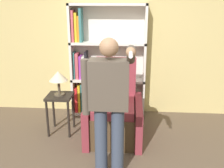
{
  "coord_description": "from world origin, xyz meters",
  "views": [
    {
      "loc": [
        0.31,
        -2.58,
        2.05
      ],
      "look_at": [
        0.07,
        0.57,
        1.01
      ],
      "focal_mm": 42.0,
      "sensor_mm": 36.0,
      "label": 1
    }
  ],
  "objects_px": {
    "bookcase": "(101,63)",
    "armchair": "(114,114)",
    "table_lamp": "(58,77)",
    "person_standing": "(109,101)",
    "side_table": "(60,103)"
  },
  "relations": [
    {
      "from": "table_lamp",
      "to": "bookcase",
      "type": "bearing_deg",
      "value": 54.13
    },
    {
      "from": "bookcase",
      "to": "side_table",
      "type": "xyz_separation_m",
      "value": [
        -0.55,
        -0.76,
        -0.46
      ]
    },
    {
      "from": "person_standing",
      "to": "table_lamp",
      "type": "distance_m",
      "value": 1.3
    },
    {
      "from": "armchair",
      "to": "table_lamp",
      "type": "height_order",
      "value": "armchair"
    },
    {
      "from": "bookcase",
      "to": "table_lamp",
      "type": "distance_m",
      "value": 0.94
    },
    {
      "from": "armchair",
      "to": "side_table",
      "type": "relative_size",
      "value": 1.85
    },
    {
      "from": "bookcase",
      "to": "side_table",
      "type": "distance_m",
      "value": 1.05
    },
    {
      "from": "person_standing",
      "to": "side_table",
      "type": "relative_size",
      "value": 2.65
    },
    {
      "from": "armchair",
      "to": "bookcase",
      "type": "bearing_deg",
      "value": 110.43
    },
    {
      "from": "armchair",
      "to": "table_lamp",
      "type": "relative_size",
      "value": 3.04
    },
    {
      "from": "bookcase",
      "to": "armchair",
      "type": "distance_m",
      "value": 1.04
    },
    {
      "from": "person_standing",
      "to": "table_lamp",
      "type": "xyz_separation_m",
      "value": [
        -0.85,
        0.98,
        -0.04
      ]
    },
    {
      "from": "bookcase",
      "to": "side_table",
      "type": "bearing_deg",
      "value": -125.87
    },
    {
      "from": "person_standing",
      "to": "table_lamp",
      "type": "relative_size",
      "value": 4.35
    },
    {
      "from": "bookcase",
      "to": "armchair",
      "type": "xyz_separation_m",
      "value": [
        0.3,
        -0.8,
        -0.6
      ]
    }
  ]
}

